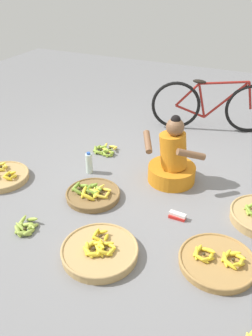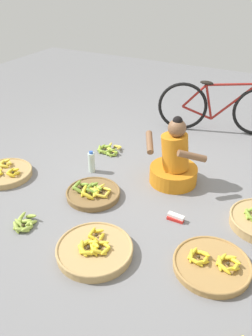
{
  "view_description": "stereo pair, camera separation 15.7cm",
  "coord_description": "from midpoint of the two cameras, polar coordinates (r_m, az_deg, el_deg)",
  "views": [
    {
      "loc": [
        1.24,
        -2.89,
        2.15
      ],
      "look_at": [
        0.0,
        -0.2,
        0.35
      ],
      "focal_mm": 37.54,
      "sensor_mm": 36.0,
      "label": 1
    },
    {
      "loc": [
        1.38,
        -2.82,
        2.15
      ],
      "look_at": [
        0.0,
        -0.2,
        0.35
      ],
      "focal_mm": 37.54,
      "sensor_mm": 36.0,
      "label": 2
    }
  ],
  "objects": [
    {
      "name": "ground_plane",
      "position": [
        3.81,
        0.08,
        -3.1
      ],
      "size": [
        10.0,
        10.0,
        0.0
      ],
      "primitive_type": "plane",
      "color": "slate"
    },
    {
      "name": "banana_basket_front_right",
      "position": [
        3.65,
        -6.64,
        -4.23
      ],
      "size": [
        0.56,
        0.56,
        0.15
      ],
      "color": "brown",
      "rests_on": "ground"
    },
    {
      "name": "banana_basket_front_left",
      "position": [
        3.01,
        -5.83,
        -13.25
      ],
      "size": [
        0.65,
        0.65,
        0.15
      ],
      "color": "tan",
      "rests_on": "ground"
    },
    {
      "name": "packet_carton_stack",
      "position": [
        3.39,
        7.02,
        -7.75
      ],
      "size": [
        0.16,
        0.07,
        0.06
      ],
      "color": "red",
      "rests_on": "ground"
    },
    {
      "name": "loose_bananas_back_left",
      "position": [
        4.48,
        -4.51,
        2.87
      ],
      "size": [
        0.32,
        0.3,
        0.09
      ],
      "color": "#8CAD38",
      "rests_on": "ground"
    },
    {
      "name": "water_bottle",
      "position": [
        4.03,
        -7.13,
        0.78
      ],
      "size": [
        0.08,
        0.08,
        0.26
      ],
      "color": "silver",
      "rests_on": "ground"
    },
    {
      "name": "loose_bananas_back_center",
      "position": [
        3.39,
        -17.3,
        -9.18
      ],
      "size": [
        0.22,
        0.26,
        0.09
      ],
      "color": "#9EB747",
      "rests_on": "ground"
    },
    {
      "name": "banana_basket_near_vendor",
      "position": [
        3.0,
        13.12,
        -14.53
      ],
      "size": [
        0.63,
        0.63,
        0.13
      ],
      "color": "#A87F47",
      "rests_on": "ground"
    },
    {
      "name": "vendor_woman_front",
      "position": [
        3.81,
        6.36,
        1.12
      ],
      "size": [
        0.75,
        0.52,
        0.78
      ],
      "color": "orange",
      "rests_on": "ground"
    },
    {
      "name": "banana_basket_back_right",
      "position": [
        4.17,
        -20.57,
        -1.28
      ],
      "size": [
        0.6,
        0.6,
        0.13
      ],
      "color": "tan",
      "rests_on": "ground"
    },
    {
      "name": "bicycle_leaning",
      "position": [
        5.07,
        13.01,
        9.77
      ],
      "size": [
        1.64,
        0.55,
        0.73
      ],
      "color": "black",
      "rests_on": "ground"
    }
  ]
}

